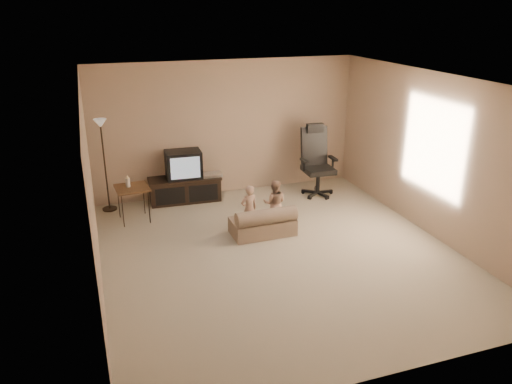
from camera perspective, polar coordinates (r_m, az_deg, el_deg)
floor at (r=7.39m, az=2.64°, el=-6.96°), size 5.50×5.50×0.00m
room_shell at (r=6.82m, az=2.85°, el=4.42°), size 5.50×5.50×5.50m
tv_stand at (r=9.22m, az=-8.14°, el=1.31°), size 1.35×0.55×0.95m
office_chair at (r=9.51m, az=6.94°, el=2.52°), size 0.66×0.68×1.34m
side_table at (r=8.49m, az=-14.01°, el=0.42°), size 0.57×0.57×0.80m
floor_lamp at (r=8.87m, az=-17.13°, el=5.19°), size 0.25×0.25×1.63m
child_sofa at (r=7.85m, az=0.87°, el=-3.61°), size 0.99×0.57×0.48m
toddler_left at (r=7.86m, az=-0.80°, el=-1.98°), size 0.33×0.27×0.79m
toddler_right at (r=8.11m, az=2.14°, el=-1.28°), size 0.43×0.34×0.79m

